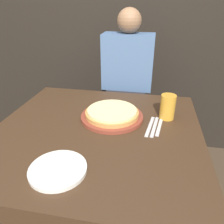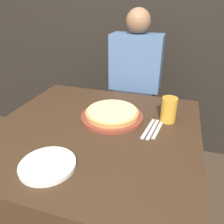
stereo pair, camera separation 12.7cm
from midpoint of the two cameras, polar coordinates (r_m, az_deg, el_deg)
name	(u,v)px [view 2 (the right image)]	position (r m, az deg, el deg)	size (l,w,h in m)	color
ground_plane	(98,222)	(1.73, -1.26, -26.91)	(12.00, 12.00, 0.00)	#473828
back_wall	(139,13)	(2.10, 8.89, 24.23)	(6.00, 0.05, 2.60)	black
dining_table	(97,181)	(1.43, -1.42, -17.72)	(1.11, 1.08, 0.78)	#3D2819
pizza_on_board	(112,114)	(1.27, 2.85, -0.67)	(0.36, 0.36, 0.06)	brown
beer_glass	(169,109)	(1.28, 17.42, 0.76)	(0.09, 0.09, 0.14)	gold
dinner_plate	(48,165)	(0.95, -12.76, -13.48)	(0.24, 0.24, 0.02)	white
fork	(148,128)	(1.21, 12.45, -4.30)	(0.05, 0.22, 0.00)	silver
dinner_knife	(153,129)	(1.21, 13.63, -4.47)	(0.05, 0.22, 0.00)	silver
spoon	(158,130)	(1.21, 14.81, -4.63)	(0.04, 0.19, 0.00)	silver
diner_person	(134,98)	(1.85, 7.83, 3.49)	(0.39, 0.20, 1.36)	#33333D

